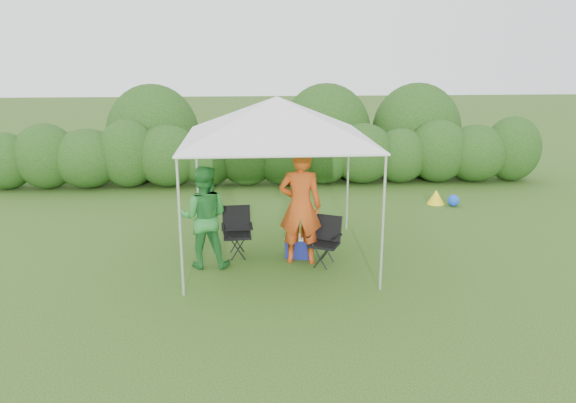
{
  "coord_description": "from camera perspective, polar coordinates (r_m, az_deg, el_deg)",
  "views": [
    {
      "loc": [
        -0.49,
        -8.87,
        3.6
      ],
      "look_at": [
        0.18,
        0.4,
        1.05
      ],
      "focal_mm": 35.0,
      "sensor_mm": 36.0,
      "label": 1
    }
  ],
  "objects": [
    {
      "name": "hedge",
      "position": [
        15.13,
        -1.86,
        4.79
      ],
      "size": [
        15.17,
        1.53,
        1.8
      ],
      "color": "#274E18",
      "rests_on": "ground"
    },
    {
      "name": "chair_left",
      "position": [
        10.05,
        -5.22,
        -2.7
      ],
      "size": [
        0.57,
        0.52,
        0.88
      ],
      "rotation": [
        0.0,
        0.0,
        0.05
      ],
      "color": "black",
      "rests_on": "ground"
    },
    {
      "name": "ground",
      "position": [
        9.58,
        -0.89,
        -6.72
      ],
      "size": [
        70.0,
        70.0,
        0.0
      ],
      "primitive_type": "plane",
      "color": "#3A5F1E"
    },
    {
      "name": "lawn_toy",
      "position": [
        13.78,
        15.23,
        0.36
      ],
      "size": [
        0.69,
        0.57,
        0.34
      ],
      "color": "yellow",
      "rests_on": "ground"
    },
    {
      "name": "cooler",
      "position": [
        10.0,
        1.09,
        -4.59
      ],
      "size": [
        0.52,
        0.44,
        0.38
      ],
      "rotation": [
        0.0,
        0.0,
        -0.27
      ],
      "color": "navy",
      "rests_on": "ground"
    },
    {
      "name": "bottle",
      "position": [
        9.86,
        1.47,
        -2.98
      ],
      "size": [
        0.06,
        0.06,
        0.24
      ],
      "primitive_type": "cylinder",
      "color": "#592D0C",
      "rests_on": "cooler"
    },
    {
      "name": "woman",
      "position": [
        9.48,
        -8.53,
        -1.57
      ],
      "size": [
        0.9,
        0.73,
        1.74
      ],
      "primitive_type": "imported",
      "rotation": [
        0.0,
        0.0,
        3.06
      ],
      "color": "#2A8133",
      "rests_on": "ground"
    },
    {
      "name": "canopy",
      "position": [
        9.45,
        -1.13,
        8.43
      ],
      "size": [
        3.1,
        3.1,
        2.83
      ],
      "color": "silver",
      "rests_on": "ground"
    },
    {
      "name": "man",
      "position": [
        9.52,
        1.26,
        -0.48
      ],
      "size": [
        0.78,
        0.56,
        2.01
      ],
      "primitive_type": "imported",
      "rotation": [
        0.0,
        0.0,
        3.03
      ],
      "color": "#CF4917",
      "rests_on": "ground"
    },
    {
      "name": "chair_right",
      "position": [
        9.62,
        3.86,
        -3.66
      ],
      "size": [
        0.64,
        0.62,
        0.84
      ],
      "rotation": [
        0.0,
        0.0,
        -0.45
      ],
      "color": "black",
      "rests_on": "ground"
    }
  ]
}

